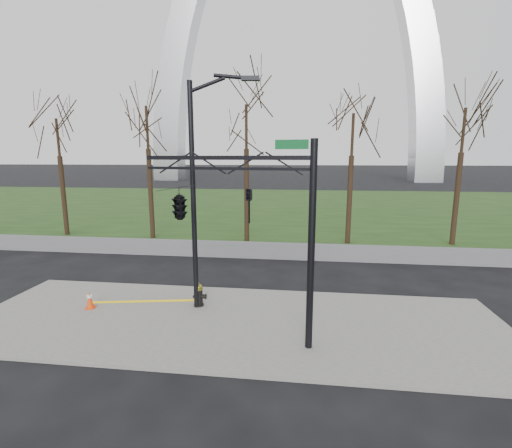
# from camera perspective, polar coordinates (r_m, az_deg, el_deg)

# --- Properties ---
(ground) EXTENTS (500.00, 500.00, 0.00)m
(ground) POSITION_cam_1_polar(r_m,az_deg,el_deg) (12.59, -3.52, -15.45)
(ground) COLOR black
(ground) RESTS_ON ground
(sidewalk) EXTENTS (18.00, 6.00, 0.10)m
(sidewalk) POSITION_cam_1_polar(r_m,az_deg,el_deg) (12.57, -3.52, -15.25)
(sidewalk) COLOR slate
(sidewalk) RESTS_ON ground
(grass_strip) EXTENTS (120.00, 40.00, 0.06)m
(grass_strip) POSITION_cam_1_polar(r_m,az_deg,el_deg) (41.53, 4.08, 2.94)
(grass_strip) COLOR #1F3D16
(grass_strip) RESTS_ON ground
(guardrail) EXTENTS (60.00, 0.30, 0.90)m
(guardrail) POSITION_cam_1_polar(r_m,az_deg,el_deg) (19.89, 0.70, -4.20)
(guardrail) COLOR #59595B
(guardrail) RESTS_ON ground
(gateway_arch) EXTENTS (66.00, 6.00, 65.00)m
(gateway_arch) POSITION_cam_1_polar(r_m,az_deg,el_deg) (90.27, 6.12, 27.89)
(gateway_arch) COLOR silver
(gateway_arch) RESTS_ON ground
(tree_row) EXTENTS (49.87, 4.00, 9.68)m
(tree_row) POSITION_cam_1_polar(r_m,az_deg,el_deg) (23.13, 6.67, 8.80)
(tree_row) COLOR black
(tree_row) RESTS_ON ground
(fire_hydrant) EXTENTS (0.55, 0.36, 0.89)m
(fire_hydrant) POSITION_cam_1_polar(r_m,az_deg,el_deg) (13.67, -9.03, -11.07)
(fire_hydrant) COLOR black
(fire_hydrant) RESTS_ON sidewalk
(traffic_cone) EXTENTS (0.41, 0.41, 0.64)m
(traffic_cone) POSITION_cam_1_polar(r_m,az_deg,el_deg) (14.65, -24.86, -10.83)
(traffic_cone) COLOR #EB3D0C
(traffic_cone) RESTS_ON sidewalk
(street_light) EXTENTS (2.39, 0.45, 8.21)m
(street_light) POSITION_cam_1_polar(r_m,az_deg,el_deg) (12.62, -8.98, 6.69)
(street_light) COLOR black
(street_light) RESTS_ON ground
(traffic_signal_mast) EXTENTS (5.04, 2.54, 6.00)m
(traffic_signal_mast) POSITION_cam_1_polar(r_m,az_deg,el_deg) (10.73, -8.46, 3.11)
(traffic_signal_mast) COLOR black
(traffic_signal_mast) RESTS_ON ground
(caution_tape) EXTENTS (3.87, 0.71, 0.45)m
(caution_tape) POSITION_cam_1_polar(r_m,az_deg,el_deg) (14.07, -16.99, -11.59)
(caution_tape) COLOR yellow
(caution_tape) RESTS_ON ground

